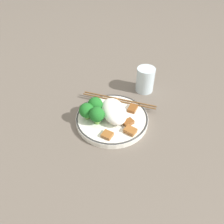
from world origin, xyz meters
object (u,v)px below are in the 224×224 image
at_px(broccoli_back_center, 87,111).
at_px(broccoli_back_right, 97,115).
at_px(chopsticks, 119,100).
at_px(drinking_glass, 145,80).
at_px(broccoli_back_left, 95,105).
at_px(plate, 112,118).

bearing_deg(broccoli_back_center, broccoli_back_right, 38.95).
bearing_deg(broccoli_back_center, chopsticks, 113.42).
relative_size(broccoli_back_center, drinking_glass, 0.60).
bearing_deg(broccoli_back_left, broccoli_back_right, -7.75).
distance_m(broccoli_back_right, chopsticks, 0.13).
height_order(plate, broccoli_back_right, broccoli_back_right).
bearing_deg(plate, broccoli_back_center, -103.77).
xyz_separation_m(broccoli_back_left, broccoli_back_center, (0.02, -0.03, 0.00)).
bearing_deg(broccoli_back_center, broccoli_back_left, 122.07).
xyz_separation_m(plate, chopsticks, (-0.07, 0.04, 0.01)).
bearing_deg(drinking_glass, broccoli_back_right, -57.34).
distance_m(plate, drinking_glass, 0.20).
height_order(broccoli_back_center, chopsticks, broccoli_back_center).
bearing_deg(chopsticks, plate, -32.68).
bearing_deg(drinking_glass, chopsticks, -65.52).
distance_m(plate, broccoli_back_right, 0.06).
bearing_deg(broccoli_back_left, plate, 48.49).
bearing_deg(broccoli_back_right, plate, 103.87).
relative_size(broccoli_back_left, chopsticks, 0.25).
relative_size(broccoli_back_right, drinking_glass, 0.64).
bearing_deg(broccoli_back_right, broccoli_back_left, 172.25).
relative_size(plate, drinking_glass, 2.50).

